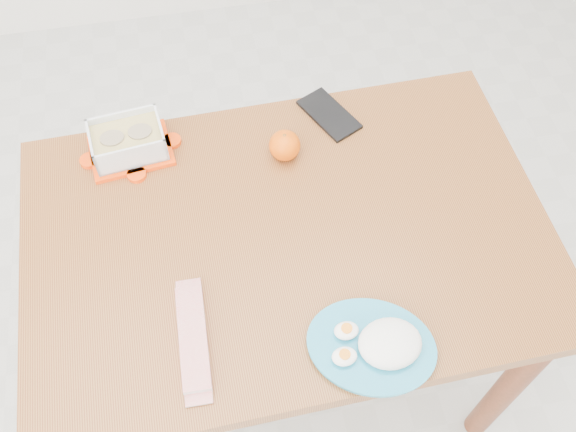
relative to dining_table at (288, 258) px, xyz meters
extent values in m
plane|color=#B7B7B2|center=(-0.17, -0.08, -0.64)|extent=(3.50, 3.50, 0.00)
cube|color=brown|center=(0.00, 0.00, 0.09)|extent=(1.11, 0.76, 0.04)
cylinder|color=brown|center=(0.49, -0.29, -0.28)|extent=(0.06, 0.06, 0.71)
cylinder|color=brown|center=(-0.49, 0.29, -0.28)|extent=(0.06, 0.06, 0.71)
cylinder|color=brown|center=(0.48, 0.32, -0.28)|extent=(0.06, 0.06, 0.71)
cube|color=#FF4007|center=(-0.31, 0.27, 0.12)|extent=(0.19, 0.16, 0.01)
cube|color=silver|center=(-0.31, 0.27, 0.15)|extent=(0.17, 0.13, 0.07)
cube|color=tan|center=(-0.31, 0.27, 0.15)|extent=(0.16, 0.12, 0.04)
cylinder|color=tan|center=(-0.34, 0.27, 0.16)|extent=(0.06, 0.06, 0.02)
cylinder|color=tan|center=(-0.28, 0.28, 0.16)|extent=(0.06, 0.06, 0.02)
sphere|color=#F04A04|center=(0.03, 0.20, 0.15)|extent=(0.07, 0.07, 0.07)
cylinder|color=teal|center=(0.10, -0.28, 0.12)|extent=(0.31, 0.31, 0.01)
ellipsoid|color=white|center=(0.13, -0.29, 0.15)|extent=(0.15, 0.14, 0.05)
ellipsoid|color=white|center=(0.06, -0.25, 0.14)|extent=(0.06, 0.05, 0.02)
ellipsoid|color=white|center=(0.05, -0.30, 0.14)|extent=(0.06, 0.05, 0.02)
cube|color=#B50909|center=(-0.22, -0.20, 0.12)|extent=(0.06, 0.21, 0.02)
cube|color=black|center=(0.16, 0.30, 0.12)|extent=(0.14, 0.17, 0.01)
camera|label=1|loc=(-0.13, -0.69, 1.24)|focal=40.00mm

